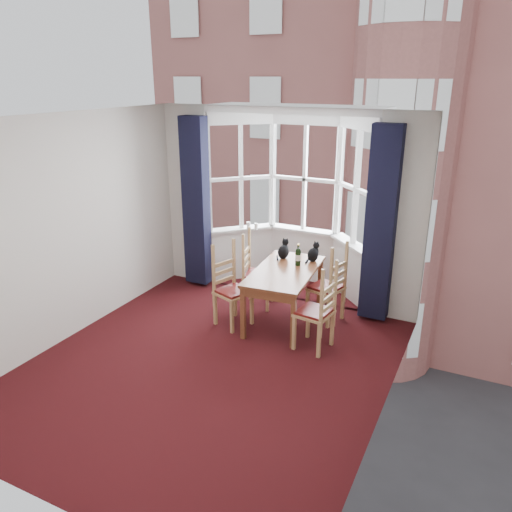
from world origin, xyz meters
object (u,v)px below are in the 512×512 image
Objects in this scene: chair_right_far at (332,290)px; candle_short at (256,226)px; chair_left_far at (252,275)px; dining_table at (285,276)px; wine_bottle at (298,256)px; chair_right_near at (321,315)px; cat_left at (284,251)px; cat_right at (313,254)px; candle_tall at (248,225)px; chair_left_near at (229,290)px.

candle_short is at bearing 150.21° from chair_right_far.
chair_left_far is 9.08× the size of candle_short.
candle_short reaches higher than dining_table.
chair_left_far is 3.04× the size of wine_bottle.
chair_left_far is at bearing 149.07° from chair_right_near.
cat_right is at bearing 9.78° from cat_left.
candle_tall is at bearing 152.77° from chair_right_far.
cat_left is (-0.78, 0.16, 0.39)m from chair_right_far.
dining_table is 0.57m from cat_right.
cat_left is 0.33m from wine_bottle.
dining_table is 1.61m from candle_tall.
cat_left reaches higher than chair_left_near.
chair_left_far is 3.18× the size of cat_right.
chair_left_far is 7.85× the size of candle_tall.
candle_short is (-1.22, 0.67, 0.06)m from cat_right.
chair_left_near is at bearing 173.70° from chair_right_near.
candle_short is at bearing 137.10° from cat_left.
chair_right_near is 9.08× the size of candle_short.
dining_table is 5.16× the size of cat_right.
dining_table is at bearing -110.36° from wine_bottle.
wine_bottle reaches higher than candle_tall.
cat_left is (-0.19, 0.42, 0.20)m from dining_table.
chair_left_near is 1.29m from cat_right.
candle_tall is at bearing 106.96° from chair_left_near.
candle_short is at bearing 135.26° from chair_right_near.
chair_right_far is 7.85× the size of candle_tall.
chair_right_near is 7.85× the size of candle_tall.
cat_right is 1.39m from candle_short.
chair_left_near is 1.00× the size of chair_left_far.
chair_left_near reaches higher than dining_table.
cat_left is at bearing -170.22° from cat_right.
candle_tall is at bearing 143.72° from wine_bottle.
chair_right_far is (1.24, 0.62, 0.00)m from chair_left_near.
cat_left is 2.51× the size of candle_tall.
cat_right is 1.48m from candle_tall.
dining_table is 12.73× the size of candle_tall.
dining_table is at bearing -114.75° from cat_right.
chair_right_near is 0.78m from chair_right_far.
wine_bottle is at bearing -40.12° from candle_short.
candle_tall is (-1.20, 0.88, 0.05)m from wine_bottle.
cat_right reaches higher than chair_left_far.
dining_table is at bearing -49.36° from candle_short.
chair_right_far is 9.08× the size of candle_short.
candle_tall is at bearing 134.63° from dining_table.
candle_tall is (-1.81, 1.65, 0.46)m from chair_right_near.
dining_table is at bearing -64.87° from cat_left.
cat_left is (0.46, 0.79, 0.39)m from chair_left_near.
cat_right is at bearing -28.81° from candle_short.
dining_table is at bearing -45.37° from candle_tall.
candle_short is (-1.58, 0.91, 0.45)m from chair_right_far.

